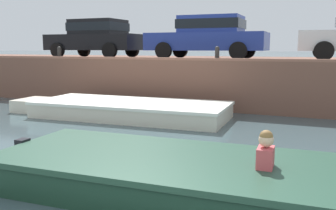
{
  "coord_description": "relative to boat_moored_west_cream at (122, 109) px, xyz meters",
  "views": [
    {
      "loc": [
        1.53,
        -1.34,
        2.01
      ],
      "look_at": [
        -0.49,
        3.5,
        1.2
      ],
      "focal_mm": 40.0,
      "sensor_mm": 36.0,
      "label": 1
    }
  ],
  "objects": [
    {
      "name": "ground_plane",
      "position": [
        3.84,
        -3.07,
        -0.23
      ],
      "size": [
        400.0,
        400.0,
        0.0
      ],
      "primitive_type": "plane",
      "color": "#3D5156"
    },
    {
      "name": "far_quay_wall",
      "position": [
        3.84,
        4.92,
        0.57
      ],
      "size": [
        60.0,
        6.0,
        1.6
      ],
      "primitive_type": "cube",
      "color": "brown",
      "rests_on": "ground"
    },
    {
      "name": "far_wall_coping",
      "position": [
        3.84,
        2.04,
        1.41
      ],
      "size": [
        60.0,
        0.24,
        0.08
      ],
      "primitive_type": "cube",
      "color": "#925F4C",
      "rests_on": "far_quay_wall"
    },
    {
      "name": "boat_moored_west_cream",
      "position": [
        0.0,
        0.0,
        0.0
      ],
      "size": [
        6.75,
        2.49,
        0.47
      ],
      "color": "silver",
      "rests_on": "ground"
    },
    {
      "name": "motorboat_passing",
      "position": [
        4.17,
        -4.74,
        0.02
      ],
      "size": [
        7.12,
        2.32,
        0.98
      ],
      "color": "#193828",
      "rests_on": "ground"
    },
    {
      "name": "car_leftmost_black",
      "position": [
        -3.46,
        4.01,
        2.22
      ],
      "size": [
        4.02,
        2.01,
        1.54
      ],
      "color": "black",
      "rests_on": "far_quay_wall"
    },
    {
      "name": "car_left_inner_blue",
      "position": [
        1.37,
        4.02,
        2.22
      ],
      "size": [
        4.38,
        2.03,
        1.54
      ],
      "color": "#233893",
      "rests_on": "far_quay_wall"
    },
    {
      "name": "mooring_bollard_west",
      "position": [
        -3.92,
        2.17,
        1.61
      ],
      "size": [
        0.15,
        0.15,
        0.45
      ],
      "color": "#2D2B28",
      "rests_on": "far_quay_wall"
    },
    {
      "name": "mooring_bollard_mid",
      "position": [
        2.22,
        2.17,
        1.61
      ],
      "size": [
        0.15,
        0.15,
        0.45
      ],
      "color": "#2D2B28",
      "rests_on": "far_quay_wall"
    }
  ]
}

